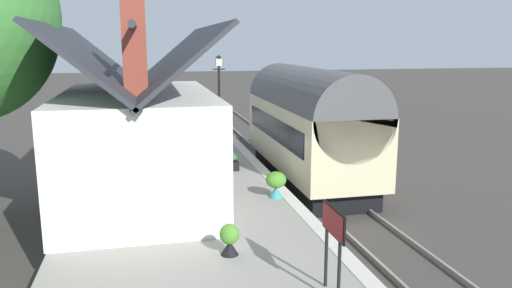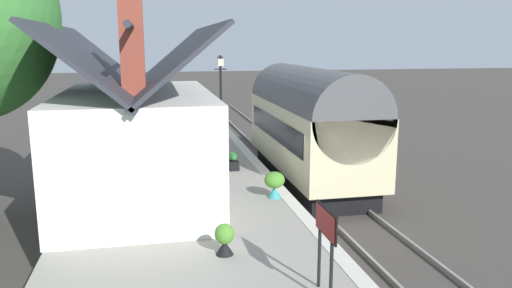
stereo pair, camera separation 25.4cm
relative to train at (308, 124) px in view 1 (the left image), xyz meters
name	(u,v)px [view 1 (the left image)]	position (x,y,z in m)	size (l,w,h in m)	color
ground_plane	(306,204)	(-2.53, 0.90, -2.21)	(160.00, 160.00, 0.00)	#423D38
platform	(180,199)	(-2.53, 4.98, -1.76)	(32.00, 6.17, 0.91)	gray
platform_edge_coping	(271,179)	(-2.53, 2.08, -1.29)	(32.00, 0.36, 0.02)	beige
rail_near	(352,198)	(-2.53, -0.72, -2.14)	(52.00, 0.08, 0.14)	gray
rail_far	(311,201)	(-2.53, 0.72, -2.14)	(52.00, 0.08, 0.14)	gray
train	(308,124)	(0.00, 0.00, 0.00)	(8.64, 2.73, 4.32)	black
station_building	(140,140)	(-3.43, 6.12, 0.32)	(7.86, 4.24, 5.85)	white
bench_near_building	(194,126)	(5.51, 3.73, -0.83)	(1.42, 0.50, 0.88)	brown
planter_by_door	(143,131)	(4.63, 6.03, -0.80)	(0.60, 0.60, 0.96)	gray
planter_corner_building	(276,183)	(-4.44, 2.44, -0.87)	(0.58, 0.58, 0.75)	teal
planter_edge_near	(232,161)	(-0.84, 3.05, -1.03)	(0.95, 0.32, 0.57)	black
planter_edge_far	(153,147)	(1.94, 5.69, -1.01)	(0.75, 0.32, 0.61)	gray
planter_under_sign	(229,239)	(-7.96, 4.37, -0.97)	(0.40, 0.40, 0.66)	black
lamp_post_platform	(219,84)	(2.80, 2.93, 1.35)	(0.32, 0.50, 3.82)	black
station_sign_board	(334,229)	(-9.97, 2.93, -0.11)	(0.96, 0.06, 1.57)	black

